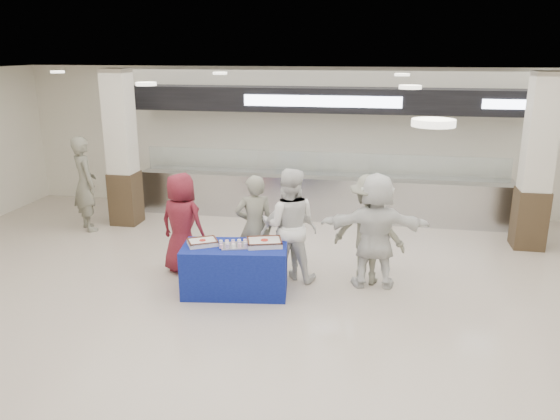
% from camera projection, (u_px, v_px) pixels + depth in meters
% --- Properties ---
extents(ground, '(14.00, 14.00, 0.00)m').
position_uv_depth(ground, '(273.00, 339.00, 6.97)').
color(ground, beige).
rests_on(ground, ground).
extents(serving_line, '(8.70, 0.85, 2.80)m').
position_uv_depth(serving_line, '(322.00, 165.00, 11.73)').
color(serving_line, '#B2B4B9').
rests_on(serving_line, ground).
extents(column_left, '(0.55, 0.55, 3.20)m').
position_uv_depth(column_left, '(122.00, 152.00, 11.20)').
color(column_left, '#352718').
rests_on(column_left, ground).
extents(column_right, '(0.55, 0.55, 3.20)m').
position_uv_depth(column_right, '(536.00, 167.00, 9.80)').
color(column_right, '#352718').
rests_on(column_right, ground).
extents(display_table, '(1.64, 0.98, 0.75)m').
position_uv_depth(display_table, '(235.00, 269.00, 8.21)').
color(display_table, navy).
rests_on(display_table, ground).
extents(sheet_cake_left, '(0.53, 0.49, 0.09)m').
position_uv_depth(sheet_cake_left, '(203.00, 242.00, 8.14)').
color(sheet_cake_left, white).
rests_on(sheet_cake_left, display_table).
extents(sheet_cake_right, '(0.60, 0.52, 0.10)m').
position_uv_depth(sheet_cake_right, '(264.00, 242.00, 8.11)').
color(sheet_cake_right, white).
rests_on(sheet_cake_right, display_table).
extents(cupcake_tray, '(0.54, 0.46, 0.07)m').
position_uv_depth(cupcake_tray, '(236.00, 244.00, 8.08)').
color(cupcake_tray, '#BABBC0').
rests_on(cupcake_tray, display_table).
extents(civilian_maroon, '(0.93, 0.73, 1.67)m').
position_uv_depth(civilian_maroon, '(182.00, 223.00, 8.87)').
color(civilian_maroon, maroon).
rests_on(civilian_maroon, ground).
extents(soldier_a, '(0.71, 0.58, 1.69)m').
position_uv_depth(soldier_a, '(255.00, 227.00, 8.66)').
color(soldier_a, slate).
rests_on(soldier_a, ground).
extents(chef_tall, '(0.93, 0.74, 1.82)m').
position_uv_depth(chef_tall, '(289.00, 225.00, 8.54)').
color(chef_tall, white).
rests_on(chef_tall, ground).
extents(chef_short, '(0.99, 0.71, 1.55)m').
position_uv_depth(chef_short, '(288.00, 233.00, 8.58)').
color(chef_short, white).
rests_on(chef_short, ground).
extents(soldier_b, '(1.23, 0.85, 1.74)m').
position_uv_depth(soldier_b, '(369.00, 230.00, 8.46)').
color(soldier_b, slate).
rests_on(soldier_b, ground).
extents(civilian_white, '(1.73, 0.72, 1.81)m').
position_uv_depth(civilian_white, '(375.00, 230.00, 8.31)').
color(civilian_white, white).
rests_on(civilian_white, ground).
extents(soldier_bg, '(0.82, 0.81, 1.92)m').
position_uv_depth(soldier_bg, '(85.00, 184.00, 10.96)').
color(soldier_bg, slate).
rests_on(soldier_bg, ground).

